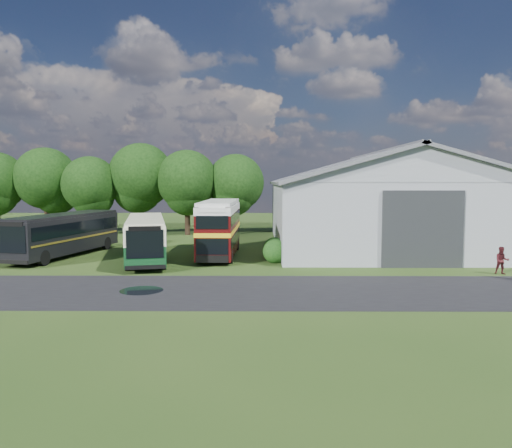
{
  "coord_description": "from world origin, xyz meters",
  "views": [
    {
      "loc": [
        4.52,
        -27.98,
        5.57
      ],
      "look_at": [
        4.27,
        8.0,
        2.49
      ],
      "focal_mm": 35.0,
      "sensor_mm": 36.0,
      "label": 1
    }
  ],
  "objects_px": {
    "bus_green_single": "(146,238)",
    "bus_maroon_double": "(220,229)",
    "bus_dark_single": "(64,234)",
    "storage_shed": "(378,197)",
    "visitor_b": "(502,261)"
  },
  "relations": [
    {
      "from": "storage_shed",
      "to": "visitor_b",
      "type": "relative_size",
      "value": 14.93
    },
    {
      "from": "bus_green_single",
      "to": "storage_shed",
      "type": "bearing_deg",
      "value": 13.96
    },
    {
      "from": "bus_dark_single",
      "to": "bus_green_single",
      "type": "bearing_deg",
      "value": -4.46
    },
    {
      "from": "storage_shed",
      "to": "bus_dark_single",
      "type": "height_order",
      "value": "storage_shed"
    },
    {
      "from": "storage_shed",
      "to": "bus_dark_single",
      "type": "xyz_separation_m",
      "value": [
        -25.05,
        -7.18,
        -2.48
      ]
    },
    {
      "from": "bus_dark_single",
      "to": "bus_maroon_double",
      "type": "bearing_deg",
      "value": 13.1
    },
    {
      "from": "storage_shed",
      "to": "visitor_b",
      "type": "xyz_separation_m",
      "value": [
        4.02,
        -14.39,
        -3.34
      ]
    },
    {
      "from": "bus_green_single",
      "to": "bus_maroon_double",
      "type": "xyz_separation_m",
      "value": [
        5.04,
        2.12,
        0.45
      ]
    },
    {
      "from": "bus_maroon_double",
      "to": "bus_green_single",
      "type": "bearing_deg",
      "value": -156.03
    },
    {
      "from": "bus_green_single",
      "to": "bus_dark_single",
      "type": "bearing_deg",
      "value": 150.59
    },
    {
      "from": "bus_green_single",
      "to": "bus_maroon_double",
      "type": "distance_m",
      "value": 5.48
    },
    {
      "from": "storage_shed",
      "to": "bus_green_single",
      "type": "height_order",
      "value": "storage_shed"
    },
    {
      "from": "bus_dark_single",
      "to": "visitor_b",
      "type": "bearing_deg",
      "value": -1.41
    },
    {
      "from": "bus_green_single",
      "to": "bus_maroon_double",
      "type": "relative_size",
      "value": 1.17
    },
    {
      "from": "bus_green_single",
      "to": "bus_dark_single",
      "type": "distance_m",
      "value": 6.85
    }
  ]
}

